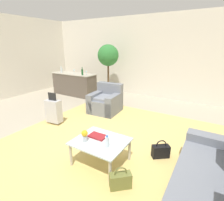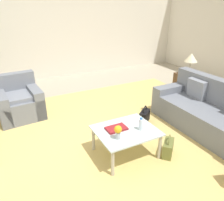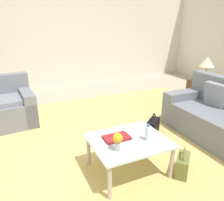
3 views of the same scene
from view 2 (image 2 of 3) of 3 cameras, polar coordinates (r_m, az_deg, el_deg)
ground_plane at (r=3.81m, az=-5.78°, el=-11.26°), size 12.00×12.00×0.00m
wall_back at (r=7.10m, az=-19.43°, el=17.43°), size 10.24×0.12×3.10m
area_rug at (r=4.17m, az=0.89°, el=-7.67°), size 5.20×4.40×0.01m
couch at (r=4.44m, az=24.65°, el=-3.41°), size 0.89×2.21×0.92m
armchair at (r=4.96m, az=-23.13°, el=-0.49°), size 0.91×0.93×0.87m
coffee_table at (r=3.36m, az=3.62°, el=-8.46°), size 0.90×0.76×0.44m
water_bottle at (r=3.31m, az=7.56°, el=-6.16°), size 0.06×0.06×0.20m
coffee_table_book at (r=3.33m, az=1.15°, el=-7.29°), size 0.32×0.20×0.03m
flower_vase at (r=3.07m, az=1.59°, el=-7.97°), size 0.11×0.11×0.21m
side_table at (r=6.12m, az=19.11°, el=4.23°), size 0.55×0.55×0.53m
table_lamp at (r=5.95m, az=19.98°, el=10.35°), size 0.32×0.32×0.54m
handbag_black at (r=4.43m, az=8.50°, el=-4.06°), size 0.34×0.31×0.36m
handbag_olive at (r=3.59m, az=14.45°, el=-11.86°), size 0.33×0.32×0.36m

